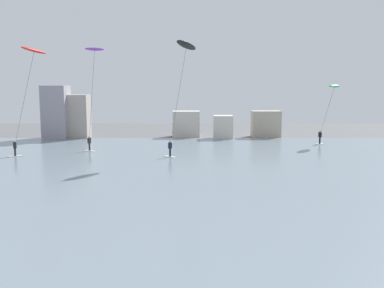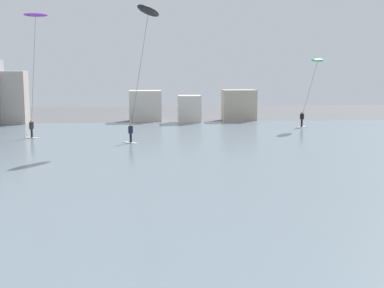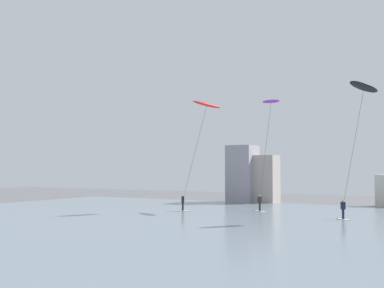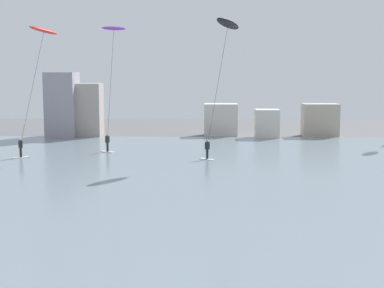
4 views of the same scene
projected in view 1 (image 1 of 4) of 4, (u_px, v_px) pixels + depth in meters
water_bay at (193, 181)px, 32.71m from camera, size 84.00×52.00×0.10m
far_shore_buildings at (131, 118)px, 58.89m from camera, size 31.72×5.19×7.06m
kitesurfer_black at (184, 57)px, 42.52m from camera, size 3.52×3.00×11.52m
kitesurfer_green at (333, 91)px, 52.26m from camera, size 3.74×3.25×7.19m
kitesurfer_red at (32, 58)px, 43.59m from camera, size 3.57×4.21×10.97m
kitesurfer_purple at (94, 58)px, 47.58m from camera, size 3.10×4.28×11.24m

